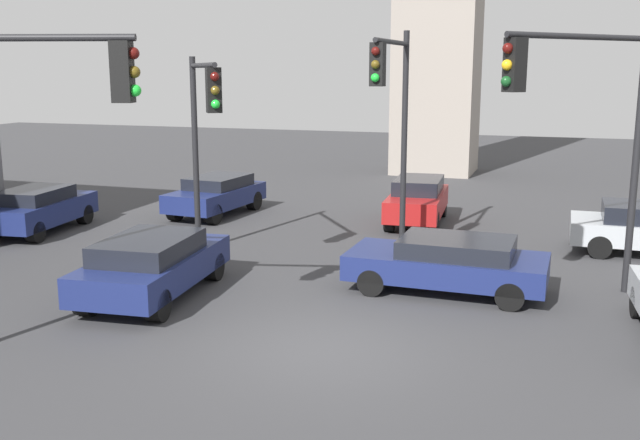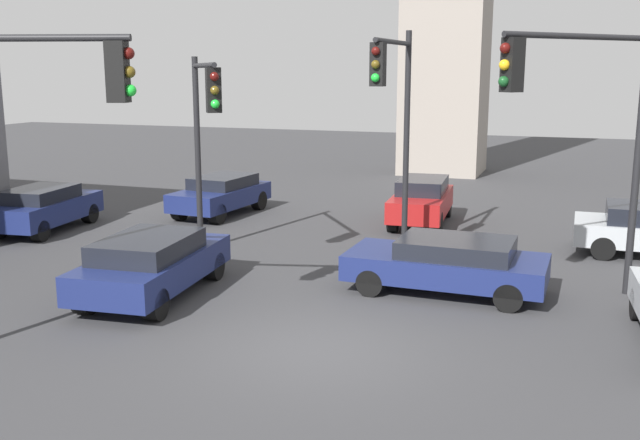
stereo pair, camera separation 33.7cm
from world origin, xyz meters
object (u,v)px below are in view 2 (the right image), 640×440
at_px(traffic_light_0, 31,122).
at_px(car_3, 422,200).
at_px(car_0, 221,194).
at_px(car_7, 448,263).
at_px(car_2, 152,263).
at_px(car_5, 44,207).
at_px(traffic_light_1, 584,107).
at_px(traffic_light_2, 394,101).
at_px(traffic_light_3, 205,117).

height_order(traffic_light_0, car_3, traffic_light_0).
distance_m(car_0, car_7, 11.00).
bearing_deg(traffic_light_0, car_2, 73.77).
height_order(car_0, car_7, car_0).
xyz_separation_m(car_2, car_5, (-6.82, 4.67, -0.01)).
bearing_deg(traffic_light_1, traffic_light_0, -16.14).
relative_size(traffic_light_2, car_7, 1.34).
distance_m(traffic_light_3, car_0, 7.31).
xyz_separation_m(car_0, car_2, (2.85, -8.86, 0.02)).
bearing_deg(traffic_light_2, car_2, -39.03).
bearing_deg(car_3, traffic_light_3, -35.12).
distance_m(car_5, car_7, 13.10).
distance_m(traffic_light_2, car_7, 4.62).
bearing_deg(car_3, traffic_light_1, 29.16).
distance_m(traffic_light_0, traffic_light_2, 9.22).
bearing_deg(traffic_light_0, car_5, 115.32).
bearing_deg(traffic_light_3, traffic_light_2, 79.54).
bearing_deg(car_0, traffic_light_2, 65.29).
distance_m(traffic_light_0, car_5, 10.96).
distance_m(car_2, car_7, 6.57).
relative_size(traffic_light_0, car_7, 1.31).
xyz_separation_m(traffic_light_3, car_2, (0.11, -2.81, -3.02)).
xyz_separation_m(traffic_light_2, car_7, (1.90, -2.40, -3.45)).
xyz_separation_m(traffic_light_1, traffic_light_2, (-4.53, 2.48, -0.05)).
bearing_deg(traffic_light_3, car_3, 113.04).
xyz_separation_m(traffic_light_3, car_0, (-2.74, 6.05, -3.05)).
distance_m(traffic_light_1, car_2, 9.67).
bearing_deg(traffic_light_2, car_7, 40.29).
relative_size(traffic_light_1, car_0, 1.42).
xyz_separation_m(traffic_light_0, car_3, (4.07, 12.92, -3.26)).
xyz_separation_m(traffic_light_2, car_0, (-7.04, 4.01, -3.41)).
bearing_deg(car_2, traffic_light_0, 173.55).
bearing_deg(traffic_light_1, traffic_light_2, -77.71).
height_order(traffic_light_1, car_7, traffic_light_1).
bearing_deg(traffic_light_2, traffic_light_1, 63.13).
distance_m(traffic_light_3, car_5, 7.59).
bearing_deg(car_7, car_2, 23.28).
bearing_deg(car_5, traffic_light_1, -104.53).
distance_m(traffic_light_0, traffic_light_1, 10.48).
height_order(traffic_light_3, car_5, traffic_light_3).
distance_m(traffic_light_1, traffic_light_2, 5.16).
bearing_deg(car_7, car_3, -72.23).
bearing_deg(traffic_light_3, traffic_light_1, 51.31).
bearing_deg(car_7, traffic_light_2, -50.16).
height_order(traffic_light_3, car_7, traffic_light_3).
distance_m(traffic_light_2, car_5, 11.52).
distance_m(traffic_light_3, car_3, 8.48).
relative_size(traffic_light_1, car_5, 1.42).
distance_m(car_3, car_7, 7.45).
height_order(traffic_light_3, car_0, traffic_light_3).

